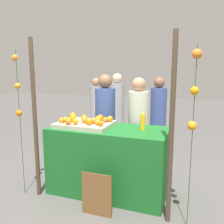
% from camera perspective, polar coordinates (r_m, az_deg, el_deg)
% --- Properties ---
extents(ground_plane, '(24.00, 24.00, 0.00)m').
position_cam_1_polar(ground_plane, '(3.68, -0.83, -18.23)').
color(ground_plane, '#565451').
extents(stall_counter, '(1.63, 0.75, 0.94)m').
position_cam_1_polar(stall_counter, '(3.48, -0.85, -11.37)').
color(stall_counter, '#196023').
rests_on(stall_counter, ground_plane).
extents(orange_tray, '(0.77, 0.58, 0.06)m').
position_cam_1_polar(orange_tray, '(3.45, -6.42, -2.90)').
color(orange_tray, '#B2AD99').
rests_on(orange_tray, stall_counter).
extents(orange_0, '(0.08, 0.08, 0.08)m').
position_cam_1_polar(orange_0, '(3.34, -4.27, -2.06)').
color(orange_0, orange).
rests_on(orange_0, orange_tray).
extents(orange_1, '(0.09, 0.09, 0.09)m').
position_cam_1_polar(orange_1, '(3.26, -5.48, -2.33)').
color(orange_1, orange).
rests_on(orange_1, orange_tray).
extents(orange_2, '(0.07, 0.07, 0.07)m').
position_cam_1_polar(orange_2, '(3.50, -11.03, -1.74)').
color(orange_2, orange).
rests_on(orange_2, orange_tray).
extents(orange_3, '(0.09, 0.09, 0.09)m').
position_cam_1_polar(orange_3, '(3.51, -9.24, -1.51)').
color(orange_3, orange).
rests_on(orange_3, orange_tray).
extents(orange_4, '(0.09, 0.09, 0.09)m').
position_cam_1_polar(orange_4, '(3.54, -2.75, -1.32)').
color(orange_4, orange).
rests_on(orange_4, orange_tray).
extents(orange_5, '(0.09, 0.09, 0.09)m').
position_cam_1_polar(orange_5, '(3.50, -6.62, -1.45)').
color(orange_5, orange).
rests_on(orange_5, orange_tray).
extents(orange_6, '(0.08, 0.08, 0.08)m').
position_cam_1_polar(orange_6, '(3.32, -8.67, -2.25)').
color(orange_6, orange).
rests_on(orange_6, orange_tray).
extents(orange_7, '(0.09, 0.09, 0.09)m').
position_cam_1_polar(orange_7, '(3.39, -3.28, -1.79)').
color(orange_7, orange).
rests_on(orange_7, orange_tray).
extents(orange_8, '(0.08, 0.08, 0.08)m').
position_cam_1_polar(orange_8, '(3.31, -10.37, -2.32)').
color(orange_8, orange).
rests_on(orange_8, orange_tray).
extents(orange_9, '(0.08, 0.08, 0.08)m').
position_cam_1_polar(orange_9, '(3.38, -6.49, -1.94)').
color(orange_9, orange).
rests_on(orange_9, orange_tray).
extents(orange_10, '(0.07, 0.07, 0.07)m').
position_cam_1_polar(orange_10, '(3.42, -1.60, -1.82)').
color(orange_10, orange).
rests_on(orange_10, orange_tray).
extents(orange_11, '(0.07, 0.07, 0.07)m').
position_cam_1_polar(orange_11, '(3.45, -11.91, -1.93)').
color(orange_11, orange).
rests_on(orange_11, orange_tray).
extents(orange_12, '(0.07, 0.07, 0.07)m').
position_cam_1_polar(orange_12, '(3.40, -10.22, -2.03)').
color(orange_12, orange).
rests_on(orange_12, orange_tray).
extents(orange_13, '(0.08, 0.08, 0.08)m').
position_cam_1_polar(orange_13, '(3.25, -3.42, -2.46)').
color(orange_13, orange).
rests_on(orange_13, orange_tray).
extents(orange_14, '(0.08, 0.08, 0.08)m').
position_cam_1_polar(orange_14, '(3.44, -0.47, -1.65)').
color(orange_14, orange).
rests_on(orange_14, orange_tray).
extents(orange_15, '(0.09, 0.09, 0.09)m').
position_cam_1_polar(orange_15, '(3.74, -9.30, -0.80)').
color(orange_15, orange).
rests_on(orange_15, orange_tray).
extents(orange_16, '(0.09, 0.09, 0.09)m').
position_cam_1_polar(orange_16, '(3.46, -3.13, -1.54)').
color(orange_16, orange).
rests_on(orange_16, orange_tray).
extents(orange_17, '(0.07, 0.07, 0.07)m').
position_cam_1_polar(orange_17, '(3.18, -2.66, -2.73)').
color(orange_17, orange).
rests_on(orange_17, orange_tray).
extents(juice_bottle, '(0.07, 0.07, 0.23)m').
position_cam_1_polar(juice_bottle, '(3.24, 7.32, -2.34)').
color(juice_bottle, '#F7AC14').
rests_on(juice_bottle, stall_counter).
extents(chalkboard_sign, '(0.38, 0.03, 0.55)m').
position_cam_1_polar(chalkboard_sign, '(3.05, -3.62, -19.06)').
color(chalkboard_sign, brown).
rests_on(chalkboard_sign, ground_plane).
extents(vendor_left, '(0.33, 0.33, 1.67)m').
position_cam_1_polar(vendor_left, '(4.06, -1.59, -3.75)').
color(vendor_left, '#384C8C').
rests_on(vendor_left, ground_plane).
extents(vendor_right, '(0.33, 0.33, 1.62)m').
position_cam_1_polar(vendor_right, '(3.95, 6.17, -4.51)').
color(vendor_right, beige).
rests_on(vendor_right, ground_plane).
extents(crowd_person_0, '(0.33, 0.33, 1.66)m').
position_cam_1_polar(crowd_person_0, '(5.64, 1.21, 0.13)').
color(crowd_person_0, '#99999E').
rests_on(crowd_person_0, ground_plane).
extents(crowd_person_1, '(0.31, 0.31, 1.55)m').
position_cam_1_polar(crowd_person_1, '(6.14, -3.72, 0.39)').
color(crowd_person_1, '#99999E').
rests_on(crowd_person_1, ground_plane).
extents(crowd_person_2, '(0.32, 0.32, 1.60)m').
position_cam_1_polar(crowd_person_2, '(4.99, 10.88, -1.70)').
color(crowd_person_2, '#384C8C').
rests_on(crowd_person_2, ground_plane).
extents(canopy_post_left, '(0.06, 0.06, 2.15)m').
position_cam_1_polar(canopy_post_left, '(3.39, -17.82, -1.81)').
color(canopy_post_left, '#473828').
rests_on(canopy_post_left, ground_plane).
extents(canopy_post_right, '(0.06, 0.06, 2.15)m').
position_cam_1_polar(canopy_post_right, '(2.71, 13.94, -4.49)').
color(canopy_post_right, '#473828').
rests_on(canopy_post_right, ground_plane).
extents(garland_strand_left, '(0.09, 0.10, 2.00)m').
position_cam_1_polar(garland_strand_left, '(3.45, -21.54, 5.03)').
color(garland_strand_left, '#2D4C23').
rests_on(garland_strand_left, ground_plane).
extents(garland_strand_right, '(0.11, 0.10, 2.00)m').
position_cam_1_polar(garland_strand_right, '(2.60, 19.01, 4.58)').
color(garland_strand_right, '#2D4C23').
rests_on(garland_strand_right, ground_plane).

